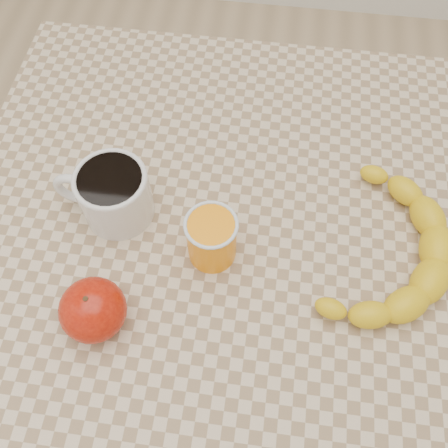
# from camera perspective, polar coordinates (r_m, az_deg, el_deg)

# --- Properties ---
(ground) EXTENTS (3.00, 3.00, 0.00)m
(ground) POSITION_cam_1_polar(r_m,az_deg,el_deg) (1.43, 0.00, -15.23)
(ground) COLOR tan
(ground) RESTS_ON ground
(table) EXTENTS (0.80, 0.80, 0.75)m
(table) POSITION_cam_1_polar(r_m,az_deg,el_deg) (0.80, 0.00, -3.70)
(table) COLOR #CAB28F
(table) RESTS_ON ground
(coffee_mug) EXTENTS (0.14, 0.11, 0.09)m
(coffee_mug) POSITION_cam_1_polar(r_m,az_deg,el_deg) (0.71, -12.64, 3.48)
(coffee_mug) COLOR silver
(coffee_mug) RESTS_ON table
(orange_juice_glass) EXTENTS (0.07, 0.07, 0.08)m
(orange_juice_glass) POSITION_cam_1_polar(r_m,az_deg,el_deg) (0.67, -1.42, -1.63)
(orange_juice_glass) COLOR orange
(orange_juice_glass) RESTS_ON table
(apple) EXTENTS (0.10, 0.10, 0.08)m
(apple) POSITION_cam_1_polar(r_m,az_deg,el_deg) (0.65, -14.74, -9.47)
(apple) COLOR #890D04
(apple) RESTS_ON table
(banana) EXTENTS (0.44, 0.46, 0.05)m
(banana) POSITION_cam_1_polar(r_m,az_deg,el_deg) (0.71, 18.08, -2.94)
(banana) COLOR yellow
(banana) RESTS_ON table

